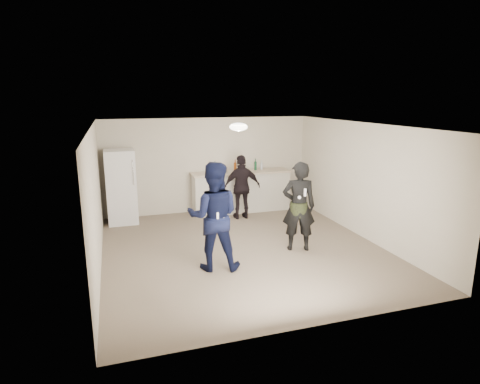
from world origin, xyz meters
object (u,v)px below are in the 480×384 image
object	(u,v)px
counter	(241,192)
shaker	(226,170)
fridge	(121,187)
spectator	(242,187)
man	(214,216)
woman	(299,206)

from	to	relation	value
counter	shaker	size ratio (longest dim) A/B	15.29
fridge	shaker	xyz separation A→B (m)	(2.62, -0.05, 0.28)
counter	spectator	world-z (taller)	spectator
man	spectator	world-z (taller)	man
man	woman	size ratio (longest dim) A/B	1.08
shaker	woman	bearing A→B (deg)	-76.56
fridge	man	bearing A→B (deg)	-65.92
fridge	shaker	size ratio (longest dim) A/B	10.59
spectator	counter	bearing A→B (deg)	-104.44
woman	spectator	world-z (taller)	woman
woman	shaker	bearing A→B (deg)	-58.42
counter	fridge	world-z (taller)	fridge
counter	fridge	bearing A→B (deg)	-178.70
fridge	woman	distance (m)	4.44
counter	man	bearing A→B (deg)	-115.27
man	woman	bearing A→B (deg)	-152.31
fridge	woman	bearing A→B (deg)	-41.67
man	shaker	bearing A→B (deg)	-92.88
woman	counter	bearing A→B (deg)	-67.46
shaker	spectator	world-z (taller)	spectator
fridge	spectator	bearing A→B (deg)	-10.79
woman	fridge	bearing A→B (deg)	-23.54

